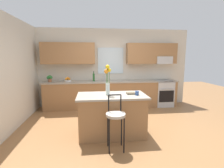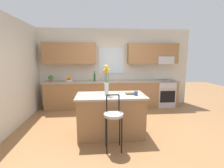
% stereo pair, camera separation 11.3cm
% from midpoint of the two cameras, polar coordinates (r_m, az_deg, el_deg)
% --- Properties ---
extents(ground_plane, '(14.00, 14.00, 0.00)m').
position_cam_midpoint_polar(ground_plane, '(4.39, 3.02, -14.15)').
color(ground_plane, olive).
extents(wall_left, '(0.12, 4.60, 2.70)m').
position_cam_midpoint_polar(wall_left, '(4.73, -29.85, 3.27)').
color(wall_left, beige).
rests_on(wall_left, ground).
extents(back_wall_assembly, '(5.60, 0.50, 2.70)m').
position_cam_midpoint_polar(back_wall_assembly, '(6.01, 0.75, 7.02)').
color(back_wall_assembly, beige).
rests_on(back_wall_assembly, ground).
extents(counter_run, '(4.56, 0.64, 0.92)m').
position_cam_midpoint_polar(counter_run, '(5.86, 0.65, -3.36)').
color(counter_run, '#996B42').
rests_on(counter_run, ground).
extents(sink_faucet, '(0.02, 0.13, 0.23)m').
position_cam_midpoint_polar(sink_faucet, '(5.88, -1.80, 2.57)').
color(sink_faucet, '#B7BABC').
rests_on(sink_faucet, counter_run).
extents(oven_range, '(0.60, 0.64, 0.92)m').
position_cam_midpoint_polar(oven_range, '(6.30, 17.74, -2.96)').
color(oven_range, '#B7BABC').
rests_on(oven_range, ground).
extents(kitchen_island, '(1.50, 0.80, 0.92)m').
position_cam_midpoint_polar(kitchen_island, '(3.80, 0.43, -10.41)').
color(kitchen_island, '#996B42').
rests_on(kitchen_island, ground).
extents(bar_stool_near, '(0.36, 0.36, 1.04)m').
position_cam_midpoint_polar(bar_stool_near, '(3.17, 1.55, -11.19)').
color(bar_stool_near, black).
rests_on(bar_stool_near, ground).
extents(flower_vase, '(0.15, 0.15, 0.65)m').
position_cam_midpoint_polar(flower_vase, '(3.61, -1.01, 2.06)').
color(flower_vase, silver).
rests_on(flower_vase, kitchen_island).
extents(mug_ceramic, '(0.08, 0.08, 0.09)m').
position_cam_midpoint_polar(mug_ceramic, '(3.67, 8.95, -3.09)').
color(mug_ceramic, '#33518C').
rests_on(mug_ceramic, kitchen_island).
extents(cookbook, '(0.20, 0.15, 0.03)m').
position_cam_midpoint_polar(cookbook, '(3.77, 7.03, -3.18)').
color(cookbook, brown).
rests_on(cookbook, kitchen_island).
extents(fruit_bowl_oranges, '(0.24, 0.24, 0.16)m').
position_cam_midpoint_polar(fruit_bowl_oranges, '(5.81, -13.87, 1.35)').
color(fruit_bowl_oranges, silver).
rests_on(fruit_bowl_oranges, counter_run).
extents(bottle_olive_oil, '(0.06, 0.06, 0.34)m').
position_cam_midpoint_polar(bottle_olive_oil, '(5.73, -5.35, 2.33)').
color(bottle_olive_oil, '#1E5923').
rests_on(bottle_olive_oil, counter_run).
extents(potted_plant_small, '(0.19, 0.13, 0.23)m').
position_cam_midpoint_polar(potted_plant_small, '(5.91, -19.45, 1.97)').
color(potted_plant_small, '#9E5B3D').
rests_on(potted_plant_small, counter_run).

